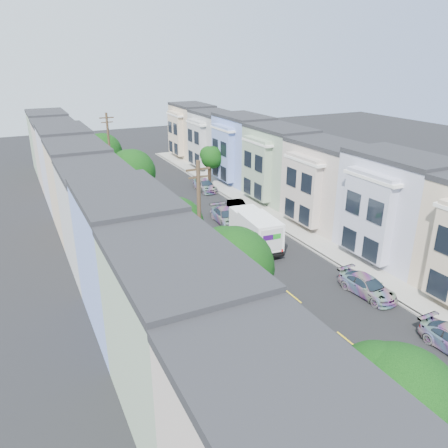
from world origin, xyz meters
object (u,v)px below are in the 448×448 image
Objects in this scene: fedex_truck at (255,229)px; tree_e at (102,152)px; tree_d at (132,173)px; parked_right_b at (367,286)px; parked_left_b at (293,367)px; parked_right_d at (205,185)px; parked_left_c at (231,303)px; lead_sedan at (226,216)px; parked_right_c at (238,207)px; tree_a at (394,412)px; tree_b at (232,267)px; tree_far_r at (211,158)px; parked_left_d at (167,237)px; utility_pole_near at (200,235)px; tree_c at (175,225)px; utility_pole_far at (110,157)px.

tree_e is at bearing 114.12° from fedex_truck.
tree_d is 24.13m from parked_right_b.
parked_right_b is (11.20, -34.70, -4.15)m from tree_e.
parked_left_b is 35.05m from parked_right_d.
parked_left_c is (-6.81, -8.48, -1.06)m from fedex_truck.
lead_sedan is 3.60m from parked_right_c.
tree_d is (-0.00, 33.23, 0.58)m from tree_a.
tree_a is 34.33m from parked_right_c.
tree_b is at bearing -110.99° from lead_sedan.
tree_b is 1.44× the size of parked_left_b.
tree_b is at bearing 107.94° from parked_left_b.
parked_left_d is at bearing -126.60° from tree_far_r.
tree_e reaches higher than parked_right_b.
tree_d is 1.53× the size of tree_far_r.
tree_b reaches higher than fedex_truck.
tree_a reaches higher than tree_e.
lead_sedan reaches higher than parked_left_b.
tree_a is 1.43× the size of tree_far_r.
utility_pole_near is at bearing 89.99° from tree_a.
parked_right_c is (2.71, 2.37, -0.11)m from lead_sedan.
parked_right_b reaches higher than parked_left_c.
parked_left_b is (1.40, -13.75, -3.57)m from tree_c.
fedex_truck is at bearing 70.60° from tree_a.
fedex_truck is at bearing -28.14° from parked_left_d.
lead_sedan is at bearing -108.98° from tree_far_r.
tree_c is 14.74m from parked_right_b.
parked_left_d is (-11.79, -15.88, -2.93)m from tree_far_r.
tree_b is at bearing -90.02° from utility_pole_near.
utility_pole_far is at bearing 90.00° from utility_pole_near.
lead_sedan is 1.09× the size of parked_right_b.
parked_left_d is at bearing -158.15° from lead_sedan.
parked_right_b is (11.20, -20.82, -4.84)m from tree_d.
tree_b is 1.62× the size of parked_right_b.
utility_pole_near is 19.66m from parked_right_c.
tree_a is 45.44m from tree_far_r.
parked_right_b is at bearing -93.68° from tree_far_r.
tree_d is 7.60m from parked_left_d.
tree_d is 1.60× the size of parked_left_c.
tree_c is 14.28m from parked_left_b.
utility_pole_near is 5.03m from parked_left_c.
parked_right_c is 9.03m from parked_right_d.
tree_c is at bearing 137.55° from parked_right_b.
tree_d reaches higher than tree_a.
parked_right_b is at bearing -84.03° from parked_right_c.
parked_right_c is at bearing -43.11° from utility_pole_far.
utility_pole_far is at bearing -176.49° from tree_far_r.
tree_c is 16.03m from parked_right_c.
parked_left_b is at bearing -108.26° from fedex_truck.
utility_pole_far is at bearing 118.09° from fedex_truck.
parked_left_b is (1.40, -35.11, -4.44)m from utility_pole_far.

